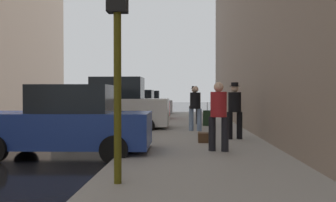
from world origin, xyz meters
The scene contains 13 objects.
sidewalk centered at (6.00, 0.00, 0.07)m, with size 4.00×40.00×0.15m, color gray.
parked_blue_sedan centered at (2.65, -0.14, 0.85)m, with size 4.24×2.13×1.79m.
parked_white_van centered at (2.65, 6.09, 1.03)m, with size 4.60×2.06×2.25m.
parked_red_hatchback centered at (2.65, 12.24, 0.85)m, with size 4.22×2.10×1.79m.
parked_silver_sedan centered at (2.65, 17.79, 0.85)m, with size 4.27×2.19×1.79m.
fire_hydrant centered at (4.45, 6.80, 0.50)m, with size 0.42×0.22×0.70m.
traffic_light centered at (4.50, -3.43, 2.76)m, with size 0.32×0.32×3.60m.
pedestrian_with_beanie centered at (6.03, 8.24, 1.14)m, with size 0.52×0.44×1.78m.
pedestrian_in_jeans centered at (5.98, 5.07, 1.10)m, with size 0.53×0.49×1.71m.
pedestrian_in_red_jacket centered at (6.40, -0.02, 1.10)m, with size 0.53×0.49×1.71m.
pedestrian_with_fedora centered at (7.14, 2.48, 1.14)m, with size 0.53×0.48×1.78m.
rolling_suitcase centered at (6.59, 7.46, 0.49)m, with size 0.41×0.59×1.04m.
duffel_bag centered at (6.12, 1.68, 0.29)m, with size 0.32×0.44×0.28m.
Camera 1 is at (5.55, -9.30, 1.57)m, focal length 40.00 mm.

